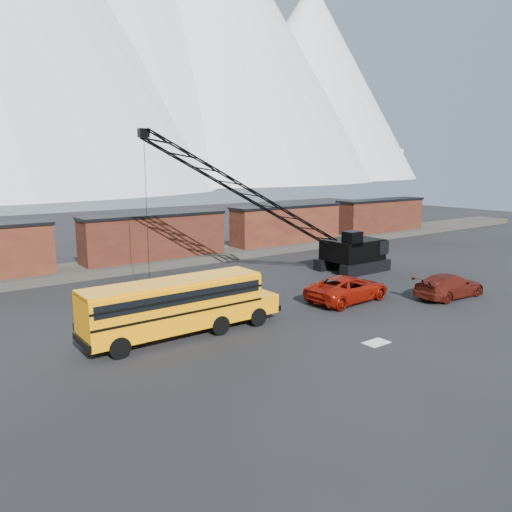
# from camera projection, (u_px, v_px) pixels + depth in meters

# --- Properties ---
(ground) EXTENTS (160.00, 160.00, 0.00)m
(ground) POSITION_uv_depth(u_px,v_px,m) (318.00, 325.00, 29.40)
(ground) COLOR black
(ground) RESTS_ON ground
(gravel_berm) EXTENTS (120.00, 5.00, 0.70)m
(gravel_berm) POSITION_uv_depth(u_px,v_px,m) (155.00, 262.00, 46.74)
(gravel_berm) COLOR #443E38
(gravel_berm) RESTS_ON ground
(boxcar_mid) EXTENTS (13.70, 3.10, 4.17)m
(boxcar_mid) POSITION_uv_depth(u_px,v_px,m) (155.00, 236.00, 46.30)
(boxcar_mid) COLOR #4B2215
(boxcar_mid) RESTS_ON gravel_berm
(boxcar_east_near) EXTENTS (13.70, 3.10, 4.17)m
(boxcar_east_near) POSITION_uv_depth(u_px,v_px,m) (287.00, 224.00, 55.65)
(boxcar_east_near) COLOR #411212
(boxcar_east_near) RESTS_ON gravel_berm
(boxcar_east_far) EXTENTS (13.70, 3.10, 4.17)m
(boxcar_east_far) POSITION_uv_depth(u_px,v_px,m) (381.00, 215.00, 64.99)
(boxcar_east_far) COLOR #4B2215
(boxcar_east_far) RESTS_ON gravel_berm
(snow_patch) EXTENTS (1.40, 0.90, 0.02)m
(snow_patch) POSITION_uv_depth(u_px,v_px,m) (376.00, 343.00, 26.53)
(snow_patch) COLOR silver
(snow_patch) RESTS_ON ground
(school_bus) EXTENTS (11.65, 2.65, 3.19)m
(school_bus) POSITION_uv_depth(u_px,v_px,m) (180.00, 304.00, 27.30)
(school_bus) COLOR #FF9305
(school_bus) RESTS_ON ground
(red_pickup) EXTENTS (6.60, 3.33, 1.79)m
(red_pickup) POSITION_uv_depth(u_px,v_px,m) (348.00, 288.00, 34.48)
(red_pickup) COLOR maroon
(red_pickup) RESTS_ON ground
(maroon_suv) EXTENTS (5.97, 2.65, 1.70)m
(maroon_suv) POSITION_uv_depth(u_px,v_px,m) (449.00, 286.00, 35.44)
(maroon_suv) COLOR #4E150D
(maroon_suv) RESTS_ON ground
(crawler_crane) EXTENTS (21.58, 5.09, 11.94)m
(crawler_crane) POSITION_uv_depth(u_px,v_px,m) (260.00, 200.00, 38.94)
(crawler_crane) COLOR black
(crawler_crane) RESTS_ON ground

